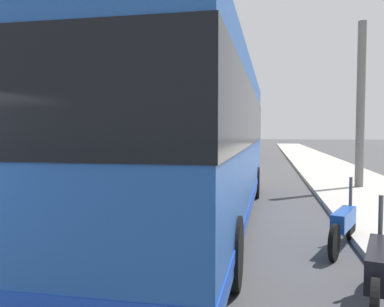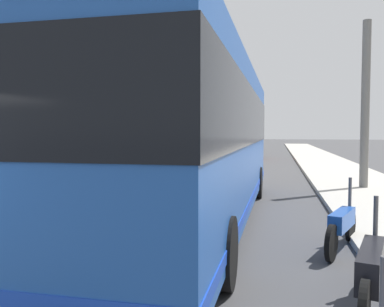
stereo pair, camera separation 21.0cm
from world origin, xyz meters
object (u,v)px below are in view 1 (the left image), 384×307
at_px(coach_bus, 198,136).
at_px(car_ahead_same_lane, 206,147).
at_px(motorcycle_by_tree, 344,224).
at_px(car_far_distant, 241,150).
at_px(car_behind_bus, 221,143).
at_px(utility_pole, 361,107).
at_px(motorcycle_mid_row, 378,270).

height_order(coach_bus, car_ahead_same_lane, coach_bus).
distance_m(coach_bus, motorcycle_by_tree, 3.72).
bearing_deg(coach_bus, car_far_distant, 1.75).
relative_size(car_ahead_same_lane, car_behind_bus, 0.97).
distance_m(coach_bus, car_far_distant, 22.65).
bearing_deg(car_ahead_same_lane, car_behind_bus, 175.64).
relative_size(car_ahead_same_lane, car_far_distant, 1.03).
bearing_deg(utility_pole, car_far_distant, 17.69).
xyz_separation_m(motorcycle_by_tree, utility_pole, (7.74, -1.92, 2.56)).
relative_size(coach_bus, motorcycle_by_tree, 6.07).
height_order(motorcycle_by_tree, car_behind_bus, car_behind_bus).
xyz_separation_m(motorcycle_mid_row, car_ahead_same_lane, (31.59, 6.89, 0.19)).
xyz_separation_m(car_behind_bus, car_far_distant, (-16.46, -3.44, -0.02)).
relative_size(motorcycle_mid_row, utility_pole, 0.38).
height_order(coach_bus, motorcycle_mid_row, coach_bus).
distance_m(car_ahead_same_lane, utility_pole, 23.22).
relative_size(coach_bus, car_far_distant, 2.81).
xyz_separation_m(coach_bus, car_far_distant, (22.61, 0.39, -1.35)).
relative_size(car_far_distant, utility_pole, 0.70).
bearing_deg(car_ahead_same_lane, coach_bus, 4.81).
xyz_separation_m(car_ahead_same_lane, utility_pole, (-21.33, -8.87, 2.34)).
bearing_deg(car_behind_bus, utility_pole, 18.17).
height_order(motorcycle_mid_row, utility_pole, utility_pole).
xyz_separation_m(motorcycle_by_tree, car_behind_bus, (40.69, 6.78, 0.25)).
relative_size(coach_bus, motorcycle_mid_row, 5.23).
bearing_deg(car_far_distant, coach_bus, -175.38).
height_order(car_behind_bus, car_far_distant, car_behind_bus).
height_order(motorcycle_by_tree, car_ahead_same_lane, car_ahead_same_lane).
xyz_separation_m(car_ahead_same_lane, car_far_distant, (-4.84, -3.61, 0.01)).
bearing_deg(car_behind_bus, motorcycle_mid_row, 12.22).
bearing_deg(utility_pole, motorcycle_mid_row, 169.07).
xyz_separation_m(motorcycle_by_tree, car_ahead_same_lane, (29.07, 6.96, 0.22)).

